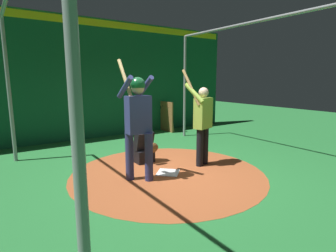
# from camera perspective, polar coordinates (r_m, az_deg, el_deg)

# --- Properties ---
(ground_plane) EXTENTS (26.20, 26.20, 0.00)m
(ground_plane) POSITION_cam_1_polar(r_m,az_deg,el_deg) (5.39, 0.00, -9.99)
(ground_plane) COLOR #287A38
(dirt_circle) EXTENTS (3.80, 3.80, 0.01)m
(dirt_circle) POSITION_cam_1_polar(r_m,az_deg,el_deg) (5.39, 0.00, -9.96)
(dirt_circle) COLOR #AD562D
(dirt_circle) RESTS_ON ground
(home_plate) EXTENTS (0.59, 0.59, 0.01)m
(home_plate) POSITION_cam_1_polar(r_m,az_deg,el_deg) (5.39, 0.00, -9.87)
(home_plate) COLOR white
(home_plate) RESTS_ON dirt_circle
(batter) EXTENTS (0.68, 0.49, 2.20)m
(batter) POSITION_cam_1_polar(r_m,az_deg,el_deg) (4.79, -6.43, 1.67)
(batter) COLOR navy
(batter) RESTS_ON ground
(catcher) EXTENTS (0.58, 0.40, 0.92)m
(catcher) POSITION_cam_1_polar(r_m,az_deg,el_deg) (5.98, -5.12, -4.42)
(catcher) COLOR black
(catcher) RESTS_ON ground
(visitor) EXTENTS (0.55, 0.58, 2.04)m
(visitor) POSITION_cam_1_polar(r_m,az_deg,el_deg) (5.70, 7.36, 1.11)
(visitor) COLOR black
(visitor) RESTS_ON ground
(back_wall) EXTENTS (0.22, 10.20, 3.64)m
(back_wall) POSITION_cam_1_polar(r_m,az_deg,el_deg) (8.74, -15.36, 9.61)
(back_wall) COLOR #145133
(back_wall) RESTS_ON ground
(cage_frame) EXTENTS (5.32, 4.92, 3.17)m
(cage_frame) POSITION_cam_1_polar(r_m,az_deg,el_deg) (5.08, 0.00, 13.78)
(cage_frame) COLOR gray
(cage_frame) RESTS_ON ground
(bat_rack) EXTENTS (1.18, 0.20, 1.05)m
(bat_rack) POSITION_cam_1_polar(r_m,az_deg,el_deg) (9.68, -0.92, 1.99)
(bat_rack) COLOR olive
(bat_rack) RESTS_ON ground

